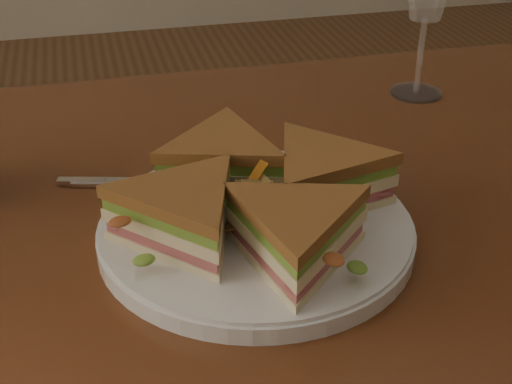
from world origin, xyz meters
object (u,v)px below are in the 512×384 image
Objects in this scene: spoon at (258,183)px; knife at (153,183)px; sandwich_wedges at (256,197)px; plate at (256,231)px; table at (198,301)px.

spoon is 0.87× the size of knife.
knife is (-0.08, 0.12, -0.04)m from sandwich_wedges.
plate is 1.38× the size of knife.
table is 0.14m from spoon.
plate is 0.04m from sandwich_wedges.
sandwich_wedges is at bearing -41.20° from knife.
spoon is at bearing 32.80° from table.
knife is at bearing 110.57° from table.
spoon is (0.03, 0.09, -0.00)m from plate.
knife is at bearing 123.57° from sandwich_wedges.
table is 0.13m from knife.
knife is at bearing 123.57° from plate.
spoon reaches higher than table.
plate is at bearing 0.00° from sandwich_wedges.
sandwich_wedges is 0.15m from knife.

